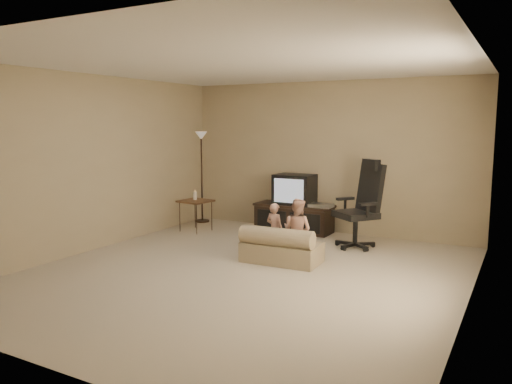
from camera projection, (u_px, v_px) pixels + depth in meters
floor at (244, 274)px, 6.07m from camera, size 5.50×5.50×0.00m
room_shell at (244, 149)px, 5.86m from camera, size 5.50×5.50×5.50m
tv_stand at (294, 208)px, 8.40m from camera, size 1.36×0.51×0.97m
office_chair at (360, 216)px, 7.30m from camera, size 0.84×0.84×1.30m
side_table at (196, 201)px, 8.40m from camera, size 0.53×0.53×0.71m
floor_lamp at (201, 156)px, 9.09m from camera, size 0.26×0.26×1.66m
child_sofa at (280, 248)px, 6.52m from camera, size 1.03×0.61×0.49m
toddler_left at (275, 230)px, 6.82m from camera, size 0.30×0.25×0.74m
toddler_right at (297, 230)px, 6.56m from camera, size 0.43×0.28×0.84m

